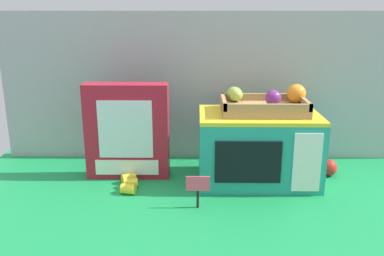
# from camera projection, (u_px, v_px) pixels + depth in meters

# --- Properties ---
(ground_plane) EXTENTS (1.70, 1.70, 0.00)m
(ground_plane) POSITION_uv_depth(u_px,v_px,m) (215.00, 177.00, 1.45)
(ground_plane) COLOR #198C47
(ground_plane) RESTS_ON ground
(display_back_panel) EXTENTS (1.61, 0.03, 0.56)m
(display_back_panel) POSITION_uv_depth(u_px,v_px,m) (214.00, 87.00, 1.58)
(display_back_panel) COLOR #A0A3A8
(display_back_panel) RESTS_ON ground
(toy_microwave) EXTENTS (0.39, 0.25, 0.24)m
(toy_microwave) POSITION_uv_depth(u_px,v_px,m) (258.00, 147.00, 1.39)
(toy_microwave) COLOR teal
(toy_microwave) RESTS_ON ground
(food_groups_crate) EXTENTS (0.29, 0.20, 0.09)m
(food_groups_crate) POSITION_uv_depth(u_px,v_px,m) (266.00, 104.00, 1.37)
(food_groups_crate) COLOR #A37F51
(food_groups_crate) RESTS_ON toy_microwave
(cookie_set_box) EXTENTS (0.28, 0.07, 0.33)m
(cookie_set_box) POSITION_uv_depth(u_px,v_px,m) (127.00, 131.00, 1.42)
(cookie_set_box) COLOR #B2192D
(cookie_set_box) RESTS_ON ground
(price_sign) EXTENTS (0.07, 0.01, 0.10)m
(price_sign) POSITION_uv_depth(u_px,v_px,m) (198.00, 187.00, 1.21)
(price_sign) COLOR black
(price_sign) RESTS_ON ground
(loose_toy_banana) EXTENTS (0.07, 0.13, 0.03)m
(loose_toy_banana) POSITION_uv_depth(u_px,v_px,m) (129.00, 183.00, 1.36)
(loose_toy_banana) COLOR yellow
(loose_toy_banana) RESTS_ON ground
(loose_toy_apple) EXTENTS (0.06, 0.06, 0.06)m
(loose_toy_apple) POSITION_uv_depth(u_px,v_px,m) (329.00, 168.00, 1.46)
(loose_toy_apple) COLOR red
(loose_toy_apple) RESTS_ON ground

